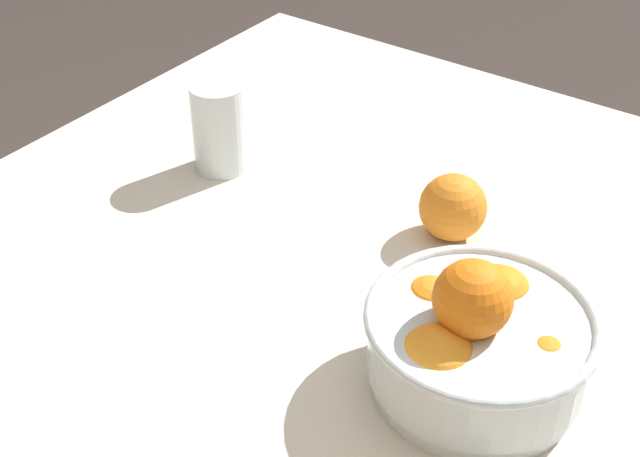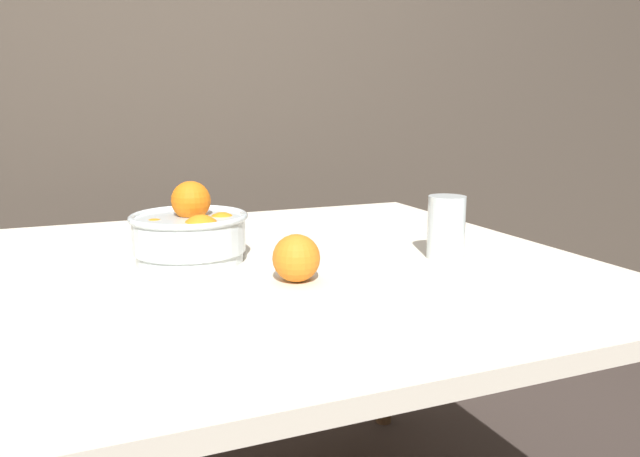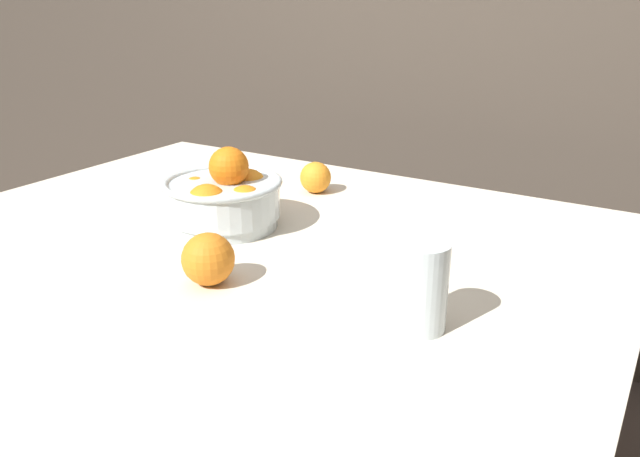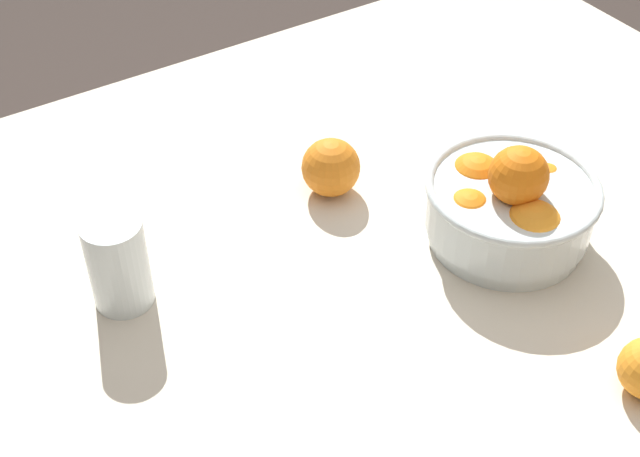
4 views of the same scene
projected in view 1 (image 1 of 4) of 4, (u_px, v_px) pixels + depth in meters
name	position (u px, v px, depth m)	size (l,w,h in m)	color
dining_table	(433.00, 354.00, 1.02)	(1.32, 1.14, 0.70)	beige
fruit_bowl	(476.00, 341.00, 0.86)	(0.23, 0.23, 0.16)	silver
juice_glass	(220.00, 132.00, 1.20)	(0.07, 0.07, 0.12)	#F4A314
orange_loose_near_bowl	(453.00, 207.00, 1.08)	(0.08, 0.08, 0.08)	orange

